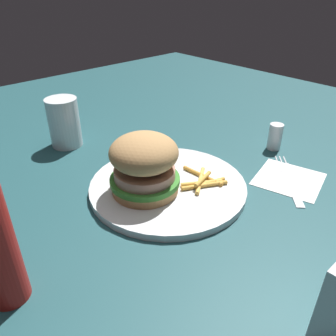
{
  "coord_description": "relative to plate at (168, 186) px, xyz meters",
  "views": [
    {
      "loc": [
        0.33,
        0.36,
        0.32
      ],
      "look_at": [
        -0.0,
        0.01,
        0.04
      ],
      "focal_mm": 35.92,
      "sensor_mm": 36.0,
      "label": 1
    }
  ],
  "objects": [
    {
      "name": "drink_glass",
      "position": [
        0.04,
        -0.27,
        0.04
      ],
      "size": [
        0.07,
        0.07,
        0.1
      ],
      "color": "silver",
      "rests_on": "ground_plane"
    },
    {
      "name": "sandwich",
      "position": [
        0.04,
        -0.01,
        0.06
      ],
      "size": [
        0.11,
        0.11,
        0.1
      ],
      "color": "tan",
      "rests_on": "plate"
    },
    {
      "name": "salt_shaker",
      "position": [
        -0.27,
        0.04,
        0.02
      ],
      "size": [
        0.03,
        0.03,
        0.06
      ],
      "primitive_type": "cylinder",
      "color": "white",
      "rests_on": "ground_plane"
    },
    {
      "name": "fork",
      "position": [
        -0.18,
        0.12,
        -0.0
      ],
      "size": [
        0.14,
        0.13,
        0.0
      ],
      "color": "silver",
      "rests_on": "napkin"
    },
    {
      "name": "plate",
      "position": [
        0.0,
        0.0,
        0.0
      ],
      "size": [
        0.27,
        0.27,
        0.01
      ],
      "primitive_type": "cylinder",
      "color": "silver",
      "rests_on": "ground_plane"
    },
    {
      "name": "ground_plane",
      "position": [
        0.0,
        -0.01,
        -0.01
      ],
      "size": [
        1.6,
        1.6,
        0.0
      ],
      "primitive_type": "plane",
      "color": "#1E474C"
    },
    {
      "name": "fries_pile",
      "position": [
        -0.04,
        0.04,
        0.01
      ],
      "size": [
        0.08,
        0.09,
        0.01
      ],
      "color": "#E5B251",
      "rests_on": "plate"
    },
    {
      "name": "napkin",
      "position": [
        -0.18,
        0.13,
        -0.01
      ],
      "size": [
        0.13,
        0.13,
        0.0
      ],
      "primitive_type": "cube",
      "rotation": [
        0.0,
        0.0,
        0.25
      ],
      "color": "white",
      "rests_on": "ground_plane"
    }
  ]
}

